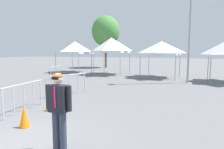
# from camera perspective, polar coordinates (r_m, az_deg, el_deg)

# --- Properties ---
(canopy_tent_center) EXTENTS (3.13, 3.13, 3.36)m
(canopy_tent_center) POSITION_cam_1_polar(r_m,az_deg,el_deg) (21.68, -10.84, 7.77)
(canopy_tent_center) COLOR #9E9EA3
(canopy_tent_center) RESTS_ON ground
(canopy_tent_behind_left) EXTENTS (3.14, 3.14, 3.63)m
(canopy_tent_behind_left) POSITION_cam_1_polar(r_m,az_deg,el_deg) (19.27, -0.19, 8.60)
(canopy_tent_behind_left) COLOR #9E9EA3
(canopy_tent_behind_left) RESTS_ON ground
(canopy_tent_behind_center) EXTENTS (3.10, 3.10, 3.15)m
(canopy_tent_behind_center) POSITION_cam_1_polar(r_m,az_deg,el_deg) (17.47, 14.26, 7.48)
(canopy_tent_behind_center) COLOR #9E9EA3
(canopy_tent_behind_center) RESTS_ON ground
(person_foreground) EXTENTS (0.65, 0.27, 1.78)m
(person_foreground) POSITION_cam_1_polar(r_m,az_deg,el_deg) (4.50, -15.40, -9.11)
(person_foreground) COLOR #33384C
(person_foreground) RESTS_ON ground
(light_pole_near_lift) EXTENTS (0.36, 0.36, 9.36)m
(light_pole_near_lift) POSITION_cam_1_polar(r_m,az_deg,el_deg) (15.22, 22.16, 17.61)
(light_pole_near_lift) COLOR #9E9EA3
(light_pole_near_lift) RESTS_ON ground
(tree_behind_tents_right) EXTENTS (3.93, 3.93, 7.28)m
(tree_behind_tents_right) POSITION_cam_1_polar(r_m,az_deg,el_deg) (27.93, -1.84, 12.55)
(tree_behind_tents_right) COLOR brown
(tree_behind_tents_right) RESTS_ON ground
(crowd_barrier_mid_lot) EXTENTS (0.34, 2.09, 1.08)m
(crowd_barrier_mid_lot) POSITION_cam_1_polar(r_m,az_deg,el_deg) (8.00, -24.52, -4.64)
(crowd_barrier_mid_lot) COLOR #B7BABF
(crowd_barrier_mid_lot) RESTS_ON ground
(crowd_barrier_near_person) EXTENTS (0.66, 2.02, 1.08)m
(crowd_barrier_near_person) POSITION_cam_1_polar(r_m,az_deg,el_deg) (16.52, -16.20, 1.25)
(crowd_barrier_near_person) COLOR #B7BABF
(crowd_barrier_near_person) RESTS_ON ground
(crowd_barrier_by_lift) EXTENTS (0.79, 1.98, 1.08)m
(crowd_barrier_by_lift) POSITION_cam_1_polar(r_m,az_deg,el_deg) (10.33, -12.47, -1.75)
(crowd_barrier_by_lift) COLOR #B7BABF
(crowd_barrier_by_lift) RESTS_ON ground
(traffic_cone_lot_center) EXTENTS (0.32, 0.32, 0.51)m
(traffic_cone_lot_center) POSITION_cam_1_polar(r_m,az_deg,el_deg) (7.85, -17.83, -8.28)
(traffic_cone_lot_center) COLOR orange
(traffic_cone_lot_center) RESTS_ON ground
(traffic_cone_near_barrier) EXTENTS (0.32, 0.32, 0.65)m
(traffic_cone_near_barrier) POSITION_cam_1_polar(r_m,az_deg,el_deg) (6.44, -24.36, -11.24)
(traffic_cone_near_barrier) COLOR orange
(traffic_cone_near_barrier) RESTS_ON ground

